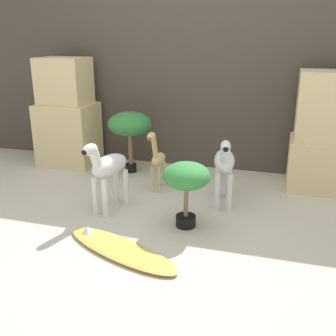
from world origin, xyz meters
The scene contains 10 objects.
ground_plane centered at (0.00, 0.00, 0.00)m, with size 14.00×14.00×0.00m, color beige.
wall_back centered at (0.00, 1.71, 1.10)m, with size 6.40×0.08×2.20m.
rock_pillar_left centered at (-1.38, 1.35, 0.56)m, with size 0.63×0.50×1.21m.
rock_pillar_right centered at (1.38, 1.35, 0.54)m, with size 0.63×0.50×1.14m.
zebra_right centered at (0.53, 0.68, 0.39)m, with size 0.24×0.53×0.65m.
zebra_left centered at (-0.40, 0.28, 0.39)m, with size 0.27×0.52×0.65m.
giraffe_figurine centered at (-0.14, 0.83, 0.34)m, with size 0.12×0.40×0.62m.
potted_palm_front centered at (0.31, 0.18, 0.40)m, with size 0.37×0.37×0.53m.
potted_palm_back centered at (-0.59, 1.28, 0.53)m, with size 0.46×0.46×0.67m.
surfboard centered at (-0.05, -0.33, 0.02)m, with size 1.03×0.63×0.09m.
Camera 1 is at (0.97, -2.57, 1.46)m, focal length 42.00 mm.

